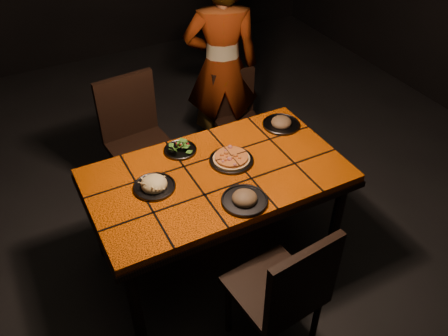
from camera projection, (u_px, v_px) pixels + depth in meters
name	position (u px, v px, depth m)	size (l,w,h in m)	color
room_shell	(216.00, 62.00, 2.48)	(6.04, 7.04, 3.08)	black
dining_table	(217.00, 182.00, 3.00)	(1.62, 0.92, 0.75)	#DD5506
chair_near	(286.00, 291.00, 2.49)	(0.49, 0.49, 0.98)	black
chair_far_left	(136.00, 133.00, 3.58)	(0.49, 0.49, 1.01)	black
chair_far_right	(237.00, 113.00, 3.99)	(0.40, 0.40, 0.82)	black
diner	(222.00, 67.00, 3.86)	(0.61, 0.40, 1.68)	brown
plate_pizza	(231.00, 159.00, 3.03)	(0.29, 0.29, 0.04)	#323236
plate_pasta	(154.00, 185.00, 2.83)	(0.26, 0.26, 0.08)	#323236
plate_salad	(180.00, 148.00, 3.11)	(0.22, 0.22, 0.07)	#323236
plate_mushroom_a	(245.00, 199.00, 2.73)	(0.27, 0.27, 0.09)	#323236
plate_mushroom_b	(281.00, 123.00, 3.34)	(0.27, 0.27, 0.09)	#323236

